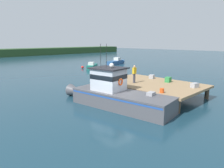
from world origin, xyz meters
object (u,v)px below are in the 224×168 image
at_px(crate_single_by_cleat, 195,85).
at_px(mooring_buoy_channel_marker, 83,67).
at_px(bait_bucket, 162,91).
at_px(moored_boat_off_the_point, 92,66).
at_px(moored_boat_far_left, 116,62).
at_px(crate_single_far, 152,77).
at_px(main_fishing_boat, 115,94).
at_px(deckhand_by_the_boat, 134,74).
at_px(crate_stack_mid_dock, 116,81).
at_px(mooring_buoy_outer, 94,67).
at_px(crate_stack_near_edge, 168,80).

relative_size(crate_single_by_cleat, mooring_buoy_channel_marker, 1.25).
bearing_deg(bait_bucket, moored_boat_off_the_point, 63.71).
distance_m(crate_single_by_cleat, moored_boat_far_left, 28.64).
relative_size(crate_single_far, moored_boat_off_the_point, 0.14).
xyz_separation_m(main_fishing_boat, moored_boat_far_left, (21.04, 20.39, -0.51)).
bearing_deg(moored_boat_off_the_point, crate_single_by_cleat, -107.68).
xyz_separation_m(deckhand_by_the_boat, moored_boat_far_left, (17.45, 19.32, -1.56)).
xyz_separation_m(crate_stack_mid_dock, deckhand_by_the_boat, (1.27, -1.10, 0.68)).
bearing_deg(mooring_buoy_outer, deckhand_by_the_boat, -118.89).
bearing_deg(mooring_buoy_channel_marker, main_fishing_boat, -120.23).
relative_size(crate_stack_mid_dock, mooring_buoy_channel_marker, 1.25).
bearing_deg(crate_stack_mid_dock, mooring_buoy_outer, 56.25).
relative_size(crate_stack_mid_dock, moored_boat_off_the_point, 0.14).
relative_size(moored_boat_off_the_point, mooring_buoy_outer, 9.33).
distance_m(crate_stack_mid_dock, crate_single_far, 4.40).
bearing_deg(deckhand_by_the_boat, moored_boat_off_the_point, 62.45).
distance_m(moored_boat_far_left, mooring_buoy_outer, 8.25).
relative_size(crate_single_far, mooring_buoy_outer, 1.27).
bearing_deg(mooring_buoy_channel_marker, crate_single_by_cleat, -104.23).
xyz_separation_m(crate_stack_mid_dock, crate_single_far, (4.29, -0.95, 0.01)).
bearing_deg(crate_stack_mid_dock, main_fishing_boat, -136.92).
bearing_deg(moored_boat_far_left, crate_single_by_cleat, -122.59).
bearing_deg(crate_stack_near_edge, bait_bucket, -155.55).
xyz_separation_m(crate_stack_near_edge, deckhand_by_the_boat, (-2.53, 2.04, 0.62)).
relative_size(crate_single_far, deckhand_by_the_boat, 0.37).
height_order(deckhand_by_the_boat, moored_boat_far_left, deckhand_by_the_boat).
distance_m(bait_bucket, mooring_buoy_channel_marker, 24.63).
height_order(crate_stack_mid_dock, bait_bucket, crate_stack_mid_dock).
bearing_deg(main_fishing_boat, moored_boat_off_the_point, 55.62).
height_order(crate_single_far, moored_boat_far_left, crate_single_far).
bearing_deg(moored_boat_off_the_point, moored_boat_far_left, 11.90).
distance_m(crate_single_far, mooring_buoy_channel_marker, 19.43).
distance_m(crate_stack_near_edge, bait_bucket, 4.32).
xyz_separation_m(crate_single_far, mooring_buoy_channel_marker, (5.02, 18.74, -1.15)).
height_order(crate_stack_near_edge, bait_bucket, crate_stack_near_edge).
bearing_deg(bait_bucket, crate_stack_mid_dock, 88.42).
relative_size(crate_single_by_cleat, crate_single_far, 1.00).
xyz_separation_m(crate_stack_near_edge, mooring_buoy_outer, (6.96, 19.24, -1.20)).
height_order(crate_single_by_cleat, bait_bucket, crate_single_by_cleat).
bearing_deg(bait_bucket, crate_stack_near_edge, 24.45).
distance_m(crate_single_far, moored_boat_off_the_point, 18.50).
height_order(crate_single_by_cleat, crate_stack_near_edge, crate_stack_near_edge).
xyz_separation_m(crate_single_far, bait_bucket, (-4.43, -3.98, -0.02)).
distance_m(deckhand_by_the_boat, mooring_buoy_outer, 19.73).
distance_m(main_fishing_boat, deckhand_by_the_boat, 3.88).
height_order(crate_stack_mid_dock, mooring_buoy_channel_marker, crate_stack_mid_dock).
bearing_deg(crate_stack_near_edge, crate_single_by_cleat, -100.08).
relative_size(crate_single_by_cleat, crate_stack_mid_dock, 1.00).
distance_m(bait_bucket, mooring_buoy_outer, 23.71).
relative_size(moored_boat_off_the_point, moored_boat_far_left, 0.76).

